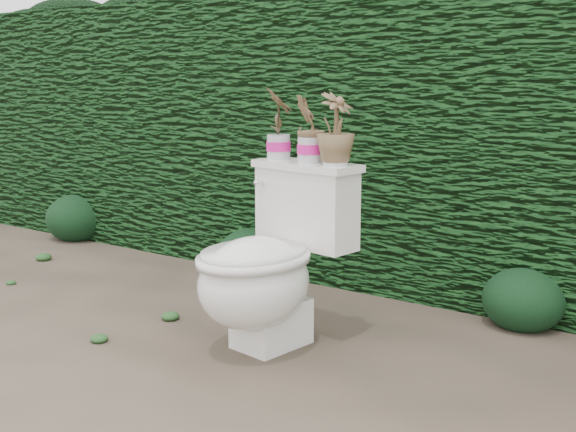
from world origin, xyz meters
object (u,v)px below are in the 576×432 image
Objects in this scene: potted_plant_right at (336,131)px; potted_plant_center at (310,130)px; toilet at (268,266)px; potted_plant_left at (279,125)px.

potted_plant_center is at bearing 85.40° from potted_plant_right.
potted_plant_right is at bearing 62.97° from potted_plant_center.
toilet is 0.61m from potted_plant_center.
potted_plant_center is 0.96× the size of potted_plant_right.
potted_plant_left is 0.33m from potted_plant_right.
toilet is 0.64m from potted_plant_left.
potted_plant_right reaches higher than toilet.
potted_plant_left is at bearing 85.40° from potted_plant_right.
potted_plant_left reaches higher than toilet.
potted_plant_center reaches higher than toilet.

